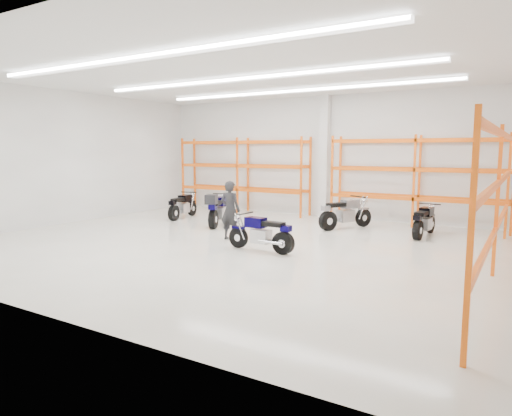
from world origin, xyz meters
The scene contains 11 objects.
ground centered at (0.00, 0.00, 0.00)m, with size 14.00×14.00×0.00m, color beige.
room_shell centered at (0.00, 0.03, 3.28)m, with size 14.02×12.02×4.51m.
motorcycle_main centered at (1.02, -0.45, 0.43)m, with size 1.89×0.63×0.93m.
motorcycle_back_a centered at (-4.31, 2.75, 0.44)m, with size 0.66×1.91×0.94m.
motorcycle_back_b centered at (-2.20, 2.08, 0.54)m, with size 1.06×2.11×1.12m.
motorcycle_back_c centered at (1.57, 3.71, 0.48)m, with size 1.12×1.91×1.03m.
motorcycle_back_d centered at (4.04, 3.61, 0.43)m, with size 0.63×1.89×0.93m.
standing_man centered at (-0.54, 0.39, 0.83)m, with size 0.61×0.40×1.66m, color black.
structural_column centered at (0.00, 5.82, 2.25)m, with size 0.32×0.32×4.50m, color white.
pallet_racking_back_left centered at (-3.40, 5.48, 1.79)m, with size 5.67×0.87×3.00m.
pallet_racking_back_right centered at (3.40, 5.48, 1.79)m, with size 5.67×0.87×3.00m.
Camera 1 is at (6.62, -10.05, 2.51)m, focal length 32.00 mm.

